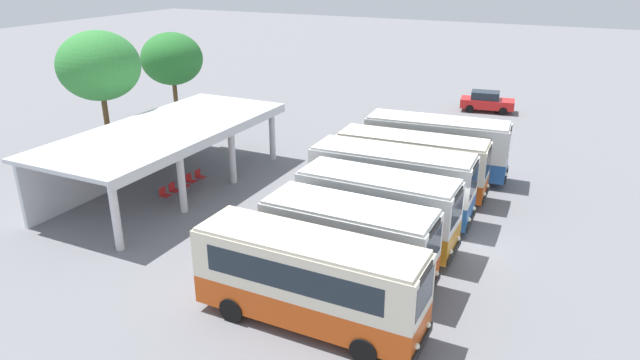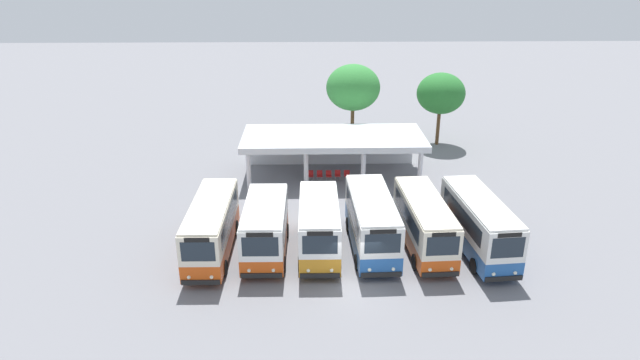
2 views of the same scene
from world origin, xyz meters
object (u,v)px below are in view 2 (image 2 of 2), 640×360
at_px(waiting_chair_end_by_column, 311,175).
at_px(waiting_chair_middle_seat, 329,175).
at_px(waiting_chair_fourth_seat, 338,174).
at_px(waiting_chair_second_from_end, 320,175).
at_px(city_bus_middle_cream, 319,226).
at_px(city_bus_fourth_amber, 372,221).
at_px(city_bus_far_end_green, 479,223).
at_px(waiting_chair_fifth_seat, 347,175).
at_px(city_bus_nearest_orange, 212,226).
at_px(city_bus_second_in_row, 265,227).
at_px(city_bus_fifth_blue, 424,222).

distance_m(waiting_chair_end_by_column, waiting_chair_middle_seat, 1.41).
bearing_deg(waiting_chair_fourth_seat, waiting_chair_second_from_end, -178.41).
xyz_separation_m(city_bus_middle_cream, city_bus_fourth_amber, (3.11, 0.46, 0.03)).
relative_size(city_bus_fourth_amber, city_bus_far_end_green, 0.97).
bearing_deg(waiting_chair_fourth_seat, waiting_chair_end_by_column, -179.10).
distance_m(waiting_chair_fourth_seat, waiting_chair_fifth_seat, 0.71).
distance_m(waiting_chair_second_from_end, waiting_chair_fifth_seat, 2.12).
xyz_separation_m(city_bus_far_end_green, waiting_chair_second_from_end, (-9.04, 11.11, -1.31)).
height_order(city_bus_nearest_orange, waiting_chair_end_by_column, city_bus_nearest_orange).
bearing_deg(city_bus_middle_cream, waiting_chair_middle_seat, 84.91).
distance_m(city_bus_far_end_green, waiting_chair_middle_seat, 13.92).
bearing_deg(waiting_chair_middle_seat, city_bus_nearest_orange, -123.14).
xyz_separation_m(city_bus_second_in_row, waiting_chair_fourth_seat, (4.80, 11.21, -1.23)).
bearing_deg(waiting_chair_end_by_column, city_bus_far_end_green, -48.75).
xyz_separation_m(city_bus_far_end_green, waiting_chair_fifth_seat, (-6.93, 11.09, -1.31)).
xyz_separation_m(waiting_chair_end_by_column, waiting_chair_middle_seat, (1.41, -0.05, 0.00)).
height_order(city_bus_fifth_blue, waiting_chair_end_by_column, city_bus_fifth_blue).
bearing_deg(waiting_chair_end_by_column, waiting_chair_fourth_seat, 0.90).
height_order(city_bus_middle_cream, waiting_chair_end_by_column, city_bus_middle_cream).
distance_m(city_bus_fifth_blue, waiting_chair_second_from_end, 12.27).
distance_m(city_bus_middle_cream, city_bus_far_end_green, 9.33).
distance_m(city_bus_fifth_blue, waiting_chair_end_by_column, 12.63).
distance_m(waiting_chair_middle_seat, waiting_chair_fifth_seat, 1.41).
bearing_deg(city_bus_far_end_green, waiting_chair_fourth_seat, 124.40).
bearing_deg(waiting_chair_second_from_end, city_bus_nearest_orange, -120.40).
relative_size(city_bus_fourth_amber, waiting_chair_fifth_seat, 8.95).
xyz_separation_m(city_bus_second_in_row, city_bus_far_end_green, (12.44, 0.06, 0.08)).
bearing_deg(waiting_chair_end_by_column, waiting_chair_fifth_seat, -0.59).
height_order(city_bus_far_end_green, waiting_chair_middle_seat, city_bus_far_end_green).
xyz_separation_m(city_bus_nearest_orange, waiting_chair_end_by_column, (5.79, 11.08, -1.27)).
bearing_deg(waiting_chair_fifth_seat, waiting_chair_middle_seat, -179.27).
relative_size(city_bus_far_end_green, waiting_chair_end_by_column, 9.27).
relative_size(waiting_chair_fourth_seat, waiting_chair_fifth_seat, 1.00).
relative_size(city_bus_far_end_green, waiting_chair_fourth_seat, 9.27).
bearing_deg(city_bus_far_end_green, city_bus_nearest_orange, 179.88).
bearing_deg(city_bus_fourth_amber, waiting_chair_end_by_column, 108.29).
xyz_separation_m(city_bus_second_in_row, city_bus_fourth_amber, (6.22, 0.49, 0.08)).
height_order(city_bus_nearest_orange, waiting_chair_middle_seat, city_bus_nearest_orange).
relative_size(waiting_chair_end_by_column, waiting_chair_fourth_seat, 1.00).
distance_m(city_bus_middle_cream, waiting_chair_middle_seat, 11.22).
height_order(waiting_chair_second_from_end, waiting_chair_middle_seat, same).
distance_m(city_bus_middle_cream, city_bus_fifth_blue, 6.24).
bearing_deg(waiting_chair_fourth_seat, city_bus_middle_cream, -98.61).
xyz_separation_m(waiting_chair_second_from_end, waiting_chair_fifth_seat, (2.12, -0.02, 0.00)).
bearing_deg(waiting_chair_fifth_seat, city_bus_far_end_green, -58.00).
xyz_separation_m(waiting_chair_middle_seat, waiting_chair_fourth_seat, (0.71, 0.08, 0.00)).
bearing_deg(city_bus_fifth_blue, city_bus_nearest_orange, -178.12).
xyz_separation_m(waiting_chair_second_from_end, waiting_chair_middle_seat, (0.71, -0.04, 0.00)).
bearing_deg(city_bus_fifth_blue, city_bus_middle_cream, -175.65).
distance_m(city_bus_nearest_orange, city_bus_second_in_row, 3.11).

